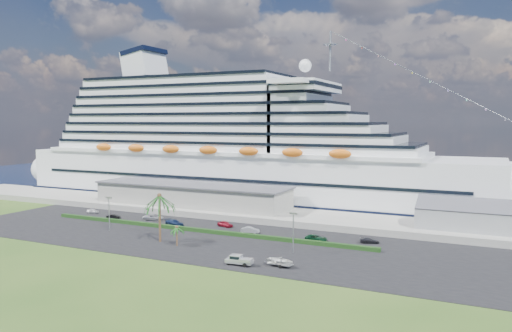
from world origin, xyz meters
The scene contains 22 objects.
ground centered at (0.00, 0.00, 0.00)m, with size 420.00×420.00×0.00m, color #2C4D19.
asphalt_lot centered at (0.00, 11.00, 0.06)m, with size 140.00×38.00×0.12m, color black.
wharf centered at (0.00, 40.00, 0.90)m, with size 240.00×20.00×1.80m, color gray.
water centered at (0.00, 130.00, 0.01)m, with size 420.00×160.00×0.02m, color black.
cruise_ship centered at (-21.53, 64.00, 16.69)m, with size 191.00×38.00×54.00m.
terminal_building centered at (-25.00, 40.00, 5.01)m, with size 61.00×15.00×6.30m.
port_shed centered at (52.00, 40.00, 4.40)m, with size 24.00×12.31×7.37m.
hedge centered at (-8.00, 16.00, 0.57)m, with size 88.00×1.10×0.90m, color black.
lamp_post_left centered at (-28.00, 8.00, 5.34)m, with size 1.60×0.35×8.27m.
lamp_post_right centered at (20.00, 8.00, 5.34)m, with size 1.60×0.35×8.27m.
palm_tall centered at (-10.00, 4.00, 9.20)m, with size 8.82×8.82×11.13m.
palm_short centered at (-4.50, 2.50, 3.67)m, with size 3.53×3.53×4.56m.
parked_car_0 centered at (-48.47, 23.91, 0.74)m, with size 1.47×3.64×1.24m, color silver.
parked_car_1 centered at (-37.19, 19.82, 0.73)m, with size 1.30×3.73×1.23m, color black.
parked_car_2 centered at (-26.21, 23.01, 0.88)m, with size 2.53×5.49×1.52m, color #A4A5AD.
parked_car_3 centered at (-16.90, 19.46, 0.91)m, with size 2.21×5.43×1.57m, color #122142.
parked_car_4 centered at (-4.52, 23.80, 0.86)m, with size 1.75×4.34×1.48m, color maroon.
parked_car_5 centered at (4.28, 20.26, 0.84)m, with size 1.53×4.38×1.44m, color #A2A3A9.
parked_car_6 centered at (21.10, 19.44, 0.81)m, with size 2.29×4.98×1.38m, color #0D341D.
parked_car_7 centered at (32.25, 22.57, 0.73)m, with size 1.71×4.21×1.22m, color black.
pickup_truck centered at (14.04, -4.46, 1.13)m, with size 5.36×2.39×1.84m.
boat_trailer centered at (21.41, -2.22, 1.24)m, with size 5.95×4.05×1.68m.
Camera 1 is at (55.83, -84.82, 26.76)m, focal length 35.00 mm.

